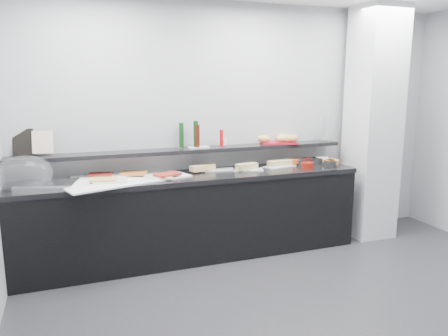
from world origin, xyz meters
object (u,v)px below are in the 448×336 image
object	(u,v)px
bread_tray	(278,142)
carafe	(327,129)
sandwich_plate_mid	(248,170)
condiment_tray	(198,147)
cloche_base	(48,184)
framed_print	(23,142)

from	to	relation	value
bread_tray	carafe	size ratio (longest dim) A/B	1.37
sandwich_plate_mid	condiment_tray	size ratio (longest dim) A/B	1.42
condiment_tray	sandwich_plate_mid	bearing A→B (deg)	-17.04
cloche_base	bread_tray	world-z (taller)	bread_tray
framed_print	sandwich_plate_mid	bearing A→B (deg)	0.15
sandwich_plate_mid	carafe	xyz separation A→B (m)	(1.08, 0.15, 0.39)
framed_print	bread_tray	world-z (taller)	framed_print
framed_print	condiment_tray	distance (m)	1.74
framed_print	condiment_tray	size ratio (longest dim) A/B	1.15
sandwich_plate_mid	condiment_tray	distance (m)	0.59
cloche_base	sandwich_plate_mid	world-z (taller)	cloche_base
cloche_base	carafe	xyz separation A→B (m)	(3.12, 0.18, 0.38)
bread_tray	sandwich_plate_mid	bearing A→B (deg)	-141.76
cloche_base	condiment_tray	xyz separation A→B (m)	(1.53, 0.22, 0.24)
condiment_tray	bread_tray	bearing A→B (deg)	4.55
bread_tray	framed_print	bearing A→B (deg)	-167.22
cloche_base	condiment_tray	bearing A→B (deg)	22.94
framed_print	bread_tray	size ratio (longest dim) A/B	0.63
cloche_base	carafe	bearing A→B (deg)	17.96
cloche_base	carafe	distance (m)	3.14
condiment_tray	carafe	xyz separation A→B (m)	(1.59, -0.04, 0.14)
bread_tray	carafe	bearing A→B (deg)	9.18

